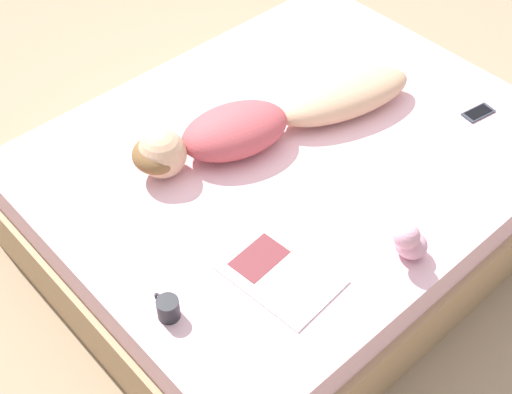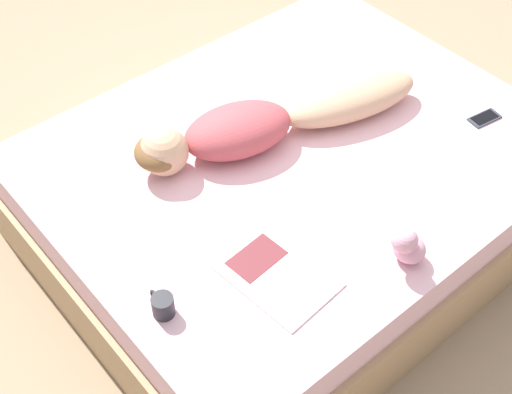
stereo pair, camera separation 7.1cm
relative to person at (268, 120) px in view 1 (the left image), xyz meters
name	(u,v)px [view 1 (the left image)]	position (x,y,z in m)	size (l,w,h in m)	color
ground_plane	(289,225)	(-0.13, -0.03, -0.61)	(12.00, 12.00, 0.00)	#9E8466
bed	(291,189)	(-0.13, -0.03, -0.35)	(1.79, 2.21, 0.52)	tan
person	(268,120)	(0.00, 0.00, 0.00)	(0.57, 1.35, 0.21)	tan
open_magazine	(279,273)	(-0.59, 0.49, -0.09)	(0.45, 0.33, 0.01)	silver
coffee_mug	(168,308)	(-0.45, 0.90, -0.05)	(0.12, 0.08, 0.09)	#232328
cell_phone	(478,113)	(-0.54, -0.81, -0.09)	(0.10, 0.16, 0.01)	#333842
plush_toy	(409,241)	(-0.84, 0.07, 0.00)	(0.13, 0.15, 0.19)	#DB9EB2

